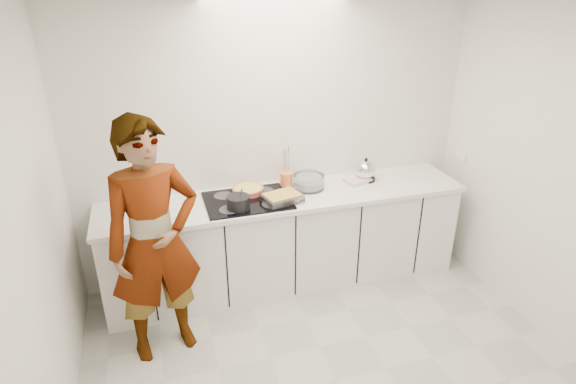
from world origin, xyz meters
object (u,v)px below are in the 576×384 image
object	(u,v)px
tart_dish	(248,190)
baking_dish	(282,197)
saucepan	(238,202)
cook	(155,243)
utensil_crock	(286,180)
mixing_bowl	(309,182)
hob	(247,200)
kettle	(365,171)

from	to	relation	value
tart_dish	baking_dish	distance (m)	0.35
tart_dish	saucepan	xyz separation A→B (m)	(-0.14, -0.28, 0.03)
saucepan	cook	world-z (taller)	cook
tart_dish	utensil_crock	world-z (taller)	utensil_crock
mixing_bowl	utensil_crock	size ratio (longest dim) A/B	2.17
hob	saucepan	bearing A→B (deg)	-127.79
hob	tart_dish	distance (m)	0.15
baking_dish	mixing_bowl	size ratio (longest dim) A/B	1.20
saucepan	cook	distance (m)	0.80
hob	saucepan	xyz separation A→B (m)	(-0.10, -0.13, 0.06)
tart_dish	kettle	world-z (taller)	kettle
mixing_bowl	kettle	world-z (taller)	kettle
saucepan	cook	bearing A→B (deg)	-150.16
mixing_bowl	cook	bearing A→B (deg)	-155.44
baking_dish	utensil_crock	xyz separation A→B (m)	(0.13, 0.30, 0.02)
cook	tart_dish	bearing A→B (deg)	24.87
tart_dish	baking_dish	bearing A→B (deg)	-45.99
hob	tart_dish	xyz separation A→B (m)	(0.04, 0.15, 0.03)
tart_dish	cook	size ratio (longest dim) A/B	0.19
tart_dish	hob	bearing A→B (deg)	-104.98
saucepan	baking_dish	size ratio (longest dim) A/B	0.68
tart_dish	cook	xyz separation A→B (m)	(-0.83, -0.67, -0.01)
hob	mixing_bowl	xyz separation A→B (m)	(0.59, 0.10, 0.05)
hob	baking_dish	world-z (taller)	baking_dish
hob	cook	bearing A→B (deg)	-146.32
hob	kettle	distance (m)	1.17
cook	hob	bearing A→B (deg)	19.51
mixing_bowl	baking_dish	bearing A→B (deg)	-146.25
hob	kettle	bearing A→B (deg)	6.42
mixing_bowl	kettle	size ratio (longest dim) A/B	1.35
tart_dish	utensil_crock	size ratio (longest dim) A/B	2.58
baking_dish	cook	xyz separation A→B (m)	(-1.07, -0.42, -0.02)
kettle	saucepan	bearing A→B (deg)	-168.23
tart_dish	baking_dish	xyz separation A→B (m)	(0.24, -0.25, 0.01)
hob	saucepan	size ratio (longest dim) A/B	2.89
baking_dish	kettle	size ratio (longest dim) A/B	1.62
kettle	baking_dish	bearing A→B (deg)	-165.09
saucepan	hob	bearing A→B (deg)	52.21
tart_dish	mixing_bowl	size ratio (longest dim) A/B	1.19
saucepan	baking_dish	distance (m)	0.38
tart_dish	saucepan	bearing A→B (deg)	-116.97
cook	saucepan	bearing A→B (deg)	15.68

